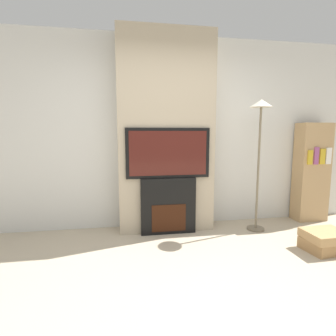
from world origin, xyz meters
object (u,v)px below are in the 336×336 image
floor_lamp (260,128)px  bookshelf (311,172)px  television (168,153)px  box_stack (324,240)px  fireplace (168,206)px

floor_lamp → bookshelf: 1.26m
television → floor_lamp: bearing=-4.1°
bookshelf → floor_lamp: bearing=-165.2°
box_stack → floor_lamp: bearing=121.0°
television → box_stack: 2.13m
box_stack → fireplace: bearing=153.5°
box_stack → bookshelf: size_ratio=0.32×
television → bookshelf: bookshelf is taller
fireplace → television: (0.00, -0.00, 0.71)m
floor_lamp → bookshelf: size_ratio=1.19×
fireplace → bookshelf: 2.32m
fireplace → floor_lamp: floor_lamp is taller
fireplace → bookshelf: bearing=4.6°
box_stack → bookshelf: bookshelf is taller
fireplace → television: 0.71m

